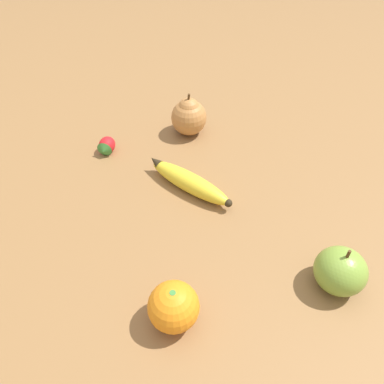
{
  "coord_description": "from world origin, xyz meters",
  "views": [
    {
      "loc": [
        -0.42,
        -0.2,
        0.5
      ],
      "look_at": [
        0.01,
        0.03,
        0.03
      ],
      "focal_mm": 35.0,
      "sensor_mm": 36.0,
      "label": 1
    }
  ],
  "objects": [
    {
      "name": "ground_plane",
      "position": [
        0.0,
        0.0,
        0.0
      ],
      "size": [
        3.0,
        3.0,
        0.0
      ],
      "primitive_type": "plane",
      "color": "olive"
    },
    {
      "name": "pear",
      "position": [
        0.2,
        0.14,
        0.04
      ],
      "size": [
        0.08,
        0.08,
        0.1
      ],
      "color": "#B2753D",
      "rests_on": "ground_plane"
    },
    {
      "name": "strawberry",
      "position": [
        0.05,
        0.26,
        0.02
      ],
      "size": [
        0.05,
        0.04,
        0.03
      ],
      "rotation": [
        0.0,
        0.0,
        3.45
      ],
      "color": "red",
      "rests_on": "ground_plane"
    },
    {
      "name": "apple",
      "position": [
        -0.05,
        -0.25,
        0.03
      ],
      "size": [
        0.08,
        0.08,
        0.08
      ],
      "color": "olive",
      "rests_on": "ground_plane"
    },
    {
      "name": "banana",
      "position": [
        0.03,
        0.05,
        0.02
      ],
      "size": [
        0.07,
        0.2,
        0.04
      ],
      "rotation": [
        0.0,
        0.0,
        1.38
      ],
      "color": "yellow",
      "rests_on": "ground_plane"
    },
    {
      "name": "orange",
      "position": [
        -0.21,
        -0.06,
        0.04
      ],
      "size": [
        0.07,
        0.07,
        0.07
      ],
      "color": "orange",
      "rests_on": "ground_plane"
    }
  ]
}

